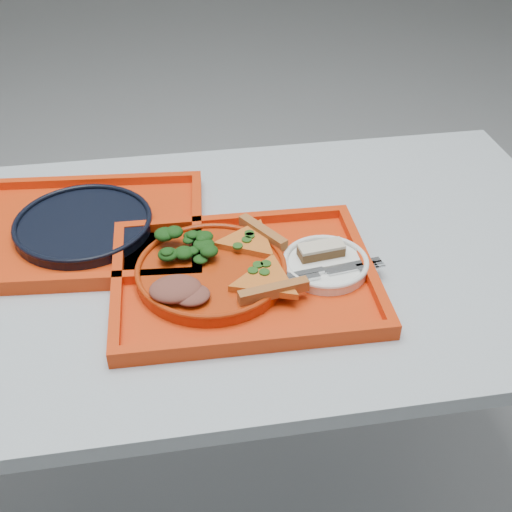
# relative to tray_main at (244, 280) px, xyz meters

# --- Properties ---
(ground) EXTENTS (10.00, 10.00, 0.00)m
(ground) POSITION_rel_tray_main_xyz_m (-0.13, 0.09, -0.76)
(ground) COLOR gray
(ground) RESTS_ON ground
(table) EXTENTS (1.60, 0.80, 0.75)m
(table) POSITION_rel_tray_main_xyz_m (-0.13, 0.09, -0.08)
(table) COLOR #9DA9B0
(table) RESTS_ON ground
(tray_main) EXTENTS (0.46, 0.36, 0.01)m
(tray_main) POSITION_rel_tray_main_xyz_m (0.00, 0.00, 0.00)
(tray_main) COLOR red
(tray_main) RESTS_ON table
(tray_far) EXTENTS (0.48, 0.39, 0.01)m
(tray_far) POSITION_rel_tray_main_xyz_m (-0.28, 0.19, 0.00)
(tray_far) COLOR red
(tray_far) RESTS_ON table
(dinner_plate) EXTENTS (0.26, 0.26, 0.02)m
(dinner_plate) POSITION_rel_tray_main_xyz_m (-0.05, 0.01, 0.02)
(dinner_plate) COLOR #A92D0B
(dinner_plate) RESTS_ON tray_main
(side_plate) EXTENTS (0.15, 0.15, 0.01)m
(side_plate) POSITION_rel_tray_main_xyz_m (0.15, 0.00, 0.01)
(side_plate) COLOR white
(side_plate) RESTS_ON tray_main
(navy_plate) EXTENTS (0.26, 0.26, 0.02)m
(navy_plate) POSITION_rel_tray_main_xyz_m (-0.28, 0.19, 0.01)
(navy_plate) COLOR black
(navy_plate) RESTS_ON tray_far
(pizza_slice_a) EXTENTS (0.14, 0.15, 0.02)m
(pizza_slice_a) POSITION_rel_tray_main_xyz_m (0.03, -0.04, 0.03)
(pizza_slice_a) COLOR orange
(pizza_slice_a) RESTS_ON dinner_plate
(pizza_slice_b) EXTENTS (0.17, 0.17, 0.02)m
(pizza_slice_b) POSITION_rel_tray_main_xyz_m (0.02, 0.07, 0.03)
(pizza_slice_b) COLOR orange
(pizza_slice_b) RESTS_ON dinner_plate
(salad_heap) EXTENTS (0.09, 0.08, 0.04)m
(salad_heap) POSITION_rel_tray_main_xyz_m (-0.09, 0.06, 0.05)
(salad_heap) COLOR black
(salad_heap) RESTS_ON dinner_plate
(meat_portion) EXTENTS (0.09, 0.07, 0.03)m
(meat_portion) POSITION_rel_tray_main_xyz_m (-0.12, -0.05, 0.04)
(meat_portion) COLOR brown
(meat_portion) RESTS_ON dinner_plate
(dessert_bar) EXTENTS (0.08, 0.04, 0.02)m
(dessert_bar) POSITION_rel_tray_main_xyz_m (0.14, 0.02, 0.03)
(dessert_bar) COLOR #50321A
(dessert_bar) RESTS_ON side_plate
(knife) EXTENTS (0.19, 0.04, 0.01)m
(knife) POSITION_rel_tray_main_xyz_m (0.15, -0.02, 0.02)
(knife) COLOR silver
(knife) RESTS_ON side_plate
(fork) EXTENTS (0.19, 0.05, 0.01)m
(fork) POSITION_rel_tray_main_xyz_m (0.14, -0.04, 0.02)
(fork) COLOR silver
(fork) RESTS_ON side_plate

